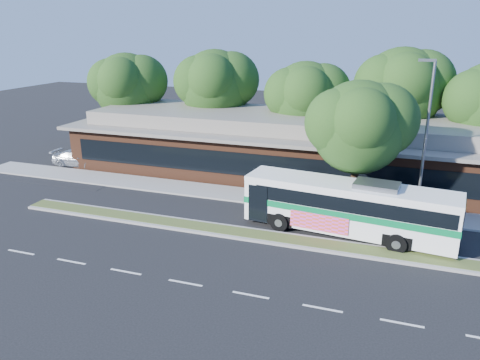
{
  "coord_description": "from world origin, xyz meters",
  "views": [
    {
      "loc": [
        8.16,
        -21.26,
        10.6
      ],
      "look_at": [
        -0.5,
        3.74,
        2.0
      ],
      "focal_mm": 35.0,
      "sensor_mm": 36.0,
      "label": 1
    }
  ],
  "objects_px": {
    "sedan": "(79,158)",
    "sidewalk_tree": "(366,125)",
    "lamp_post": "(425,137)",
    "transit_bus": "(349,204)"
  },
  "relations": [
    {
      "from": "sedan",
      "to": "transit_bus",
      "type": "bearing_deg",
      "value": -110.85
    },
    {
      "from": "lamp_post",
      "to": "sidewalk_tree",
      "type": "relative_size",
      "value": 1.14
    },
    {
      "from": "sedan",
      "to": "sidewalk_tree",
      "type": "relative_size",
      "value": 0.55
    },
    {
      "from": "lamp_post",
      "to": "transit_bus",
      "type": "height_order",
      "value": "lamp_post"
    },
    {
      "from": "sidewalk_tree",
      "to": "sedan",
      "type": "bearing_deg",
      "value": 171.47
    },
    {
      "from": "lamp_post",
      "to": "sedan",
      "type": "height_order",
      "value": "lamp_post"
    },
    {
      "from": "sidewalk_tree",
      "to": "lamp_post",
      "type": "bearing_deg",
      "value": 10.21
    },
    {
      "from": "lamp_post",
      "to": "transit_bus",
      "type": "distance_m",
      "value": 5.89
    },
    {
      "from": "transit_bus",
      "to": "sidewalk_tree",
      "type": "relative_size",
      "value": 1.42
    },
    {
      "from": "transit_bus",
      "to": "sedan",
      "type": "distance_m",
      "value": 22.91
    }
  ]
}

